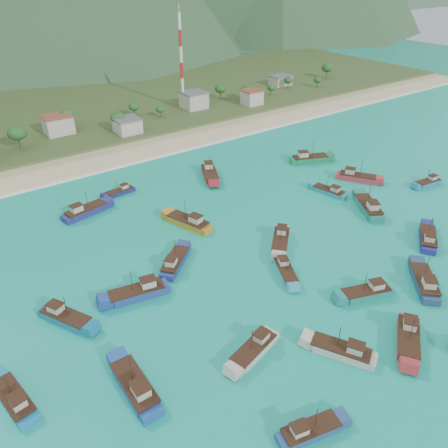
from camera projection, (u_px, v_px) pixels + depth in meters
ground at (254, 282)px, 87.83m from camera, size 600.00×600.00×0.00m
beach at (102, 159)px, 142.73m from camera, size 400.00×18.00×1.20m
land at (46, 113)px, 185.12m from camera, size 400.00×110.00×2.40m
surf_line at (114, 168)px, 136.13m from camera, size 400.00×2.50×0.08m
village at (53, 131)px, 151.68m from camera, size 212.00×28.25×7.60m
vegetation at (58, 127)px, 154.10m from camera, size 277.83×25.69×8.35m
radio_tower at (181, 63)px, 176.82m from camera, size 1.20×1.20×36.92m
boat_1 at (368, 208)px, 112.37m from camera, size 9.75×12.72×7.46m
boat_2 at (309, 159)px, 139.81m from camera, size 12.84×8.12×7.32m
boat_3 at (424, 283)px, 86.34m from camera, size 10.49×10.83×6.88m
boat_4 at (281, 241)px, 99.28m from camera, size 10.38×10.03×6.59m
boat_5 at (329, 192)px, 120.80m from camera, size 4.77×10.05×5.71m
boat_6 at (66, 318)px, 77.97m from camera, size 7.77×11.05×6.37m
boat_7 at (342, 351)px, 71.35m from camera, size 7.93×10.89×6.32m
boat_9 at (138, 293)px, 83.72m from camera, size 12.18×5.64×6.93m
boat_11 at (189, 223)px, 106.03m from camera, size 7.22×12.55×7.12m
boat_14 at (357, 178)px, 128.23m from camera, size 9.16×11.50×6.81m
boat_15 at (210, 174)px, 130.10m from camera, size 8.53×12.72×7.29m
boat_17 at (136, 387)px, 65.17m from camera, size 3.66×11.83×6.96m
boat_18 at (285, 272)px, 89.83m from camera, size 6.53×9.69×5.56m
boat_19 at (120, 192)px, 120.93m from camera, size 8.52×3.16×4.93m
boat_20 at (408, 339)px, 73.63m from camera, size 11.02×9.07×6.58m
boat_21 at (15, 400)px, 63.43m from camera, size 4.72×10.62×6.06m
boat_22 at (367, 293)px, 83.87m from camera, size 10.92×6.41×6.20m
boat_24 at (254, 350)px, 71.72m from camera, size 10.73×5.61×6.08m
boat_29 at (85, 212)px, 110.79m from camera, size 12.23×5.69×6.96m
boat_30 at (428, 239)px, 100.08m from camera, size 10.89×8.95×6.50m
boat_31 at (175, 263)px, 92.29m from camera, size 10.29×9.48×6.40m
boat_32 at (428, 183)px, 125.62m from camera, size 9.36×3.68×5.39m
boat_33 at (310, 431)px, 59.40m from camera, size 9.64×4.84×5.47m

